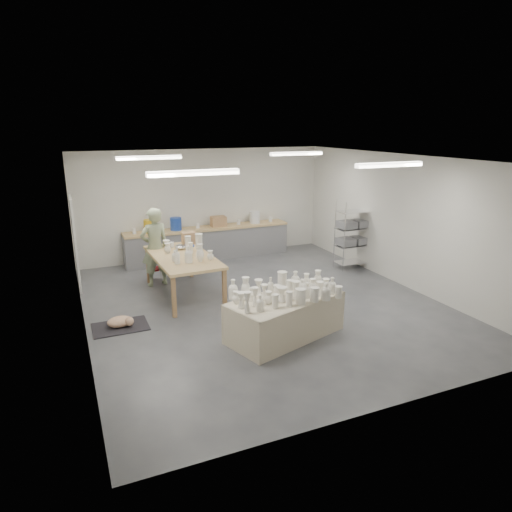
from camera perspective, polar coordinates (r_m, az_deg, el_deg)
name	(u,v)px	position (r m, az deg, el deg)	size (l,w,h in m)	color
room	(256,207)	(9.10, 0.03, 6.16)	(8.00, 8.02, 3.00)	#424449
back_counter	(208,242)	(12.77, -5.98, 1.78)	(4.60, 0.60, 1.24)	tan
wire_shelf	(353,233)	(12.06, 12.07, 2.77)	(0.88, 0.48, 1.80)	silver
drying_table	(285,314)	(8.10, 3.63, -7.25)	(2.27, 1.60, 1.09)	olive
work_table	(184,255)	(10.08, -8.95, 0.16)	(1.28, 2.43, 1.27)	tan
rug	(120,327)	(8.95, -16.59, -8.47)	(1.00, 0.70, 0.02)	black
cat	(121,321)	(8.89, -16.50, -7.84)	(0.49, 0.37, 0.20)	white
potter	(155,247)	(10.73, -12.53, 1.09)	(0.67, 0.44, 1.83)	#93A27D
red_stool	(154,269)	(11.16, -12.61, -1.63)	(0.46, 0.46, 0.34)	red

